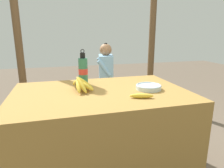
{
  "coord_description": "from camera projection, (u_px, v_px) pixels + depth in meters",
  "views": [
    {
      "loc": [
        -0.32,
        -1.53,
        1.23
      ],
      "look_at": [
        0.11,
        0.05,
        0.81
      ],
      "focal_mm": 32.0,
      "sensor_mm": 36.0,
      "label": 1
    }
  ],
  "objects": [
    {
      "name": "banana_bunch_green",
      "position": [
        62.0,
        86.0,
        2.88
      ],
      "size": [
        0.14,
        0.26,
        0.12
      ],
      "color": "#4C381E",
      "rests_on": "wooden_bench"
    },
    {
      "name": "loose_banana_front",
      "position": [
        142.0,
        96.0,
        1.45
      ],
      "size": [
        0.18,
        0.08,
        0.03
      ],
      "rotation": [
        0.0,
        0.0,
        -0.28
      ],
      "color": "gold",
      "rests_on": "market_counter"
    },
    {
      "name": "seated_vendor",
      "position": [
        103.0,
        74.0,
        2.98
      ],
      "size": [
        0.44,
        0.42,
        1.09
      ],
      "rotation": [
        0.0,
        0.0,
        2.95
      ],
      "color": "#232328",
      "rests_on": "ground_plane"
    },
    {
      "name": "support_post_near",
      "position": [
        17.0,
        29.0,
        2.78
      ],
      "size": [
        0.1,
        0.1,
        2.56
      ],
      "color": "brown",
      "rests_on": "ground_plane"
    },
    {
      "name": "market_counter",
      "position": [
        101.0,
        133.0,
        1.73
      ],
      "size": [
        1.41,
        0.93,
        0.77
      ],
      "color": "olive",
      "rests_on": "ground_plane"
    },
    {
      "name": "serving_bowl",
      "position": [
        149.0,
        87.0,
        1.68
      ],
      "size": [
        0.21,
        0.21,
        0.04
      ],
      "color": "silver",
      "rests_on": "market_counter"
    },
    {
      "name": "banana_bunch_ripe",
      "position": [
        81.0,
        84.0,
        1.62
      ],
      "size": [
        0.18,
        0.29,
        0.13
      ],
      "color": "#4C381E",
      "rests_on": "market_counter"
    },
    {
      "name": "support_post_far",
      "position": [
        152.0,
        29.0,
        3.31
      ],
      "size": [
        0.1,
        0.1,
        2.56
      ],
      "color": "brown",
      "rests_on": "ground_plane"
    },
    {
      "name": "wooden_bench",
      "position": [
        95.0,
        91.0,
        3.03
      ],
      "size": [
        1.84,
        0.32,
        0.42
      ],
      "color": "brown",
      "rests_on": "ground_plane"
    },
    {
      "name": "water_bottle",
      "position": [
        83.0,
        71.0,
        1.82
      ],
      "size": [
        0.08,
        0.08,
        0.32
      ],
      "color": "#337556",
      "rests_on": "market_counter"
    }
  ]
}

